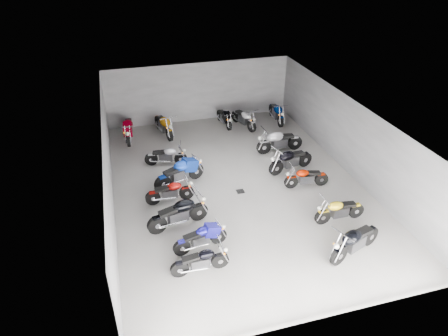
{
  "coord_description": "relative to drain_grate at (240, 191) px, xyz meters",
  "views": [
    {
      "loc": [
        -4.25,
        -13.29,
        9.2
      ],
      "look_at": [
        -0.59,
        -0.13,
        1.0
      ],
      "focal_mm": 32.0,
      "sensor_mm": 36.0,
      "label": 1
    }
  ],
  "objects": [
    {
      "name": "motorcycle_right_f",
      "position": [
        2.79,
        2.77,
        0.55
      ],
      "size": [
        2.31,
        0.46,
        1.02
      ],
      "rotation": [
        0.0,
        0.0,
        1.59
      ],
      "color": "black",
      "rests_on": "ground"
    },
    {
      "name": "motorcycle_left_c",
      "position": [
        -2.77,
        -1.49,
        0.55
      ],
      "size": [
        2.27,
        0.69,
        1.01
      ],
      "rotation": [
        0.0,
        0.0,
        -1.35
      ],
      "color": "black",
      "rests_on": "ground"
    },
    {
      "name": "ground",
      "position": [
        0.0,
        0.5,
        -0.01
      ],
      "size": [
        14.0,
        14.0,
        0.0
      ],
      "primitive_type": "plane",
      "color": "#A09D97",
      "rests_on": "ground"
    },
    {
      "name": "motorcycle_back_e",
      "position": [
        2.05,
        5.86,
        0.51
      ],
      "size": [
        0.74,
        2.08,
        0.94
      ],
      "rotation": [
        0.0,
        0.0,
        3.43
      ],
      "color": "black",
      "rests_on": "ground"
    },
    {
      "name": "motorcycle_back_b",
      "position": [
        -2.23,
        6.05,
        0.55
      ],
      "size": [
        0.68,
        2.31,
        1.03
      ],
      "rotation": [
        0.0,
        0.0,
        3.36
      ],
      "color": "black",
      "rests_on": "ground"
    },
    {
      "name": "motorcycle_right_e",
      "position": [
        2.6,
        1.0,
        0.53
      ],
      "size": [
        2.21,
        0.68,
        0.98
      ],
      "rotation": [
        0.0,
        0.0,
        1.8
      ],
      "color": "black",
      "rests_on": "ground"
    },
    {
      "name": "motorcycle_back_d",
      "position": [
        1.09,
        6.34,
        0.46
      ],
      "size": [
        0.43,
        1.94,
        0.85
      ],
      "rotation": [
        0.0,
        0.0,
        3.25
      ],
      "color": "black",
      "rests_on": "ground"
    },
    {
      "name": "motorcycle_left_a",
      "position": [
        -2.52,
        -3.89,
        0.44
      ],
      "size": [
        1.86,
        0.37,
        0.82
      ],
      "rotation": [
        0.0,
        0.0,
        -1.55
      ],
      "color": "black",
      "rests_on": "ground"
    },
    {
      "name": "drain_grate",
      "position": [
        0.0,
        0.0,
        0.0
      ],
      "size": [
        0.32,
        0.32,
        0.01
      ],
      "primitive_type": "cube",
      "color": "black",
      "rests_on": "ground"
    },
    {
      "name": "motorcycle_left_e",
      "position": [
        -2.25,
        1.2,
        0.55
      ],
      "size": [
        2.21,
        1.0,
        1.02
      ],
      "rotation": [
        0.0,
        0.0,
        -1.19
      ],
      "color": "black",
      "rests_on": "ground"
    },
    {
      "name": "ceiling",
      "position": [
        0.0,
        0.5,
        3.21
      ],
      "size": [
        10.0,
        14.0,
        0.04
      ],
      "primitive_type": "cube",
      "color": "#232326",
      "rests_on": "wall_back"
    },
    {
      "name": "motorcycle_left_b",
      "position": [
        -2.28,
        -2.86,
        0.45
      ],
      "size": [
        1.89,
        0.5,
        0.84
      ],
      "rotation": [
        0.0,
        0.0,
        -1.4
      ],
      "color": "black",
      "rests_on": "ground"
    },
    {
      "name": "wall_left",
      "position": [
        -5.0,
        0.5,
        1.59
      ],
      "size": [
        0.1,
        14.0,
        3.2
      ],
      "primitive_type": "cube",
      "color": "gray",
      "rests_on": "ground"
    },
    {
      "name": "motorcycle_left_d",
      "position": [
        -2.83,
        0.09,
        0.45
      ],
      "size": [
        1.91,
        0.37,
        0.84
      ],
      "rotation": [
        0.0,
        0.0,
        -1.56
      ],
      "color": "black",
      "rests_on": "ground"
    },
    {
      "name": "motorcycle_right_b",
      "position": [
        2.88,
        -2.75,
        0.46
      ],
      "size": [
        1.96,
        0.38,
        0.86
      ],
      "rotation": [
        0.0,
        0.0,
        1.58
      ],
      "color": "black",
      "rests_on": "ground"
    },
    {
      "name": "motorcycle_left_f",
      "position": [
        -2.56,
        2.96,
        0.45
      ],
      "size": [
        1.89,
        0.59,
        0.84
      ],
      "rotation": [
        0.0,
        0.0,
        -1.81
      ],
      "color": "black",
      "rests_on": "ground"
    },
    {
      "name": "motorcycle_back_a",
      "position": [
        -4.0,
        6.02,
        0.56
      ],
      "size": [
        0.52,
        2.35,
        1.03
      ],
      "rotation": [
        0.0,
        0.0,
        3.05
      ],
      "color": "black",
      "rests_on": "ground"
    },
    {
      "name": "motorcycle_right_d",
      "position": [
        2.71,
        -0.36,
        0.45
      ],
      "size": [
        1.88,
        0.42,
        0.83
      ],
      "rotation": [
        0.0,
        0.0,
        1.47
      ],
      "color": "black",
      "rests_on": "ground"
    },
    {
      "name": "motorcycle_right_a",
      "position": [
        2.46,
        -4.46,
        0.54
      ],
      "size": [
        2.18,
        0.95,
        1.0
      ],
      "rotation": [
        0.0,
        0.0,
        1.93
      ],
      "color": "black",
      "rests_on": "ground"
    },
    {
      "name": "wall_right",
      "position": [
        5.0,
        0.5,
        1.59
      ],
      "size": [
        0.1,
        14.0,
        3.2
      ],
      "primitive_type": "cube",
      "color": "gray",
      "rests_on": "ground"
    },
    {
      "name": "wall_back",
      "position": [
        0.0,
        7.5,
        1.59
      ],
      "size": [
        10.0,
        0.1,
        3.2
      ],
      "primitive_type": "cube",
      "color": "gray",
      "rests_on": "ground"
    },
    {
      "name": "motorcycle_back_f",
      "position": [
        4.0,
        6.07,
        0.53
      ],
      "size": [
        0.48,
        2.23,
        0.98
      ],
      "rotation": [
        0.0,
        0.0,
        3.07
      ],
      "color": "black",
      "rests_on": "ground"
    }
  ]
}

